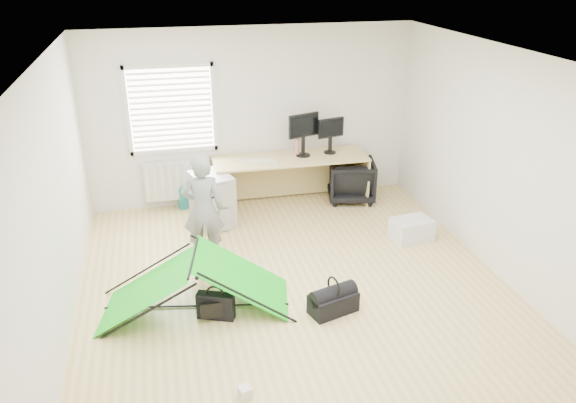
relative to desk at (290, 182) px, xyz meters
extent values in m
plane|color=#D8BA73|center=(-0.50, -2.33, -0.40)|extent=(5.50, 5.50, 0.00)
cube|color=silver|center=(-0.50, 0.42, 0.95)|extent=(5.00, 0.02, 2.70)
cube|color=silver|center=(-1.70, 0.38, 1.15)|extent=(1.20, 0.06, 1.20)
cube|color=silver|center=(-1.70, 0.34, 0.05)|extent=(1.00, 0.12, 0.60)
cube|color=tan|center=(0.00, 0.00, 0.00)|extent=(2.35, 0.77, 0.80)
cube|color=#A4A5A9|center=(-1.26, -0.36, -0.02)|extent=(0.65, 0.76, 0.77)
cube|color=black|center=(0.21, 0.03, 0.64)|extent=(0.52, 0.26, 0.49)
cube|color=black|center=(0.65, 0.07, 0.60)|extent=(0.44, 0.19, 0.41)
cube|color=beige|center=(-0.46, -0.09, 0.41)|extent=(0.49, 0.27, 0.02)
cylinder|color=#BF6B74|center=(0.13, 0.09, 0.53)|extent=(0.09, 0.09, 0.25)
imported|color=black|center=(1.00, 0.01, -0.07)|extent=(0.86, 0.88, 0.66)
imported|color=gray|center=(-1.47, -1.38, 0.31)|extent=(0.56, 0.41, 1.42)
cube|color=silver|center=(1.36, -1.50, -0.25)|extent=(0.58, 0.44, 0.30)
cube|color=teal|center=(-1.56, 0.31, -0.22)|extent=(0.32, 0.20, 0.35)
cube|color=black|center=(-1.50, -2.70, -0.25)|extent=(0.42, 0.27, 0.30)
cube|color=silver|center=(-1.39, -3.96, -0.35)|extent=(0.13, 0.13, 0.11)
cube|color=black|center=(-0.22, -2.90, -0.28)|extent=(0.58, 0.41, 0.23)
camera|label=1|loc=(-1.93, -7.83, 3.25)|focal=35.00mm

